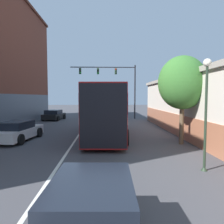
% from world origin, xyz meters
% --- Properties ---
extents(lane_center_line, '(0.14, 45.93, 0.01)m').
position_xyz_m(lane_center_line, '(0.00, 16.96, 0.00)').
color(lane_center_line, silver).
rests_on(lane_center_line, ground_plane).
extents(bus, '(3.19, 10.40, 3.71)m').
position_xyz_m(bus, '(2.16, 16.90, 2.07)').
color(bus, maroon).
rests_on(bus, ground_plane).
extents(parked_car_left_near, '(2.53, 4.04, 1.28)m').
position_xyz_m(parked_car_left_near, '(-4.42, 28.63, 0.62)').
color(parked_car_left_near, black).
rests_on(parked_car_left_near, ground_plane).
extents(parked_car_left_mid, '(2.35, 4.54, 1.32)m').
position_xyz_m(parked_car_left_mid, '(-3.83, 15.52, 0.64)').
color(parked_car_left_mid, silver).
rests_on(parked_car_left_mid, ground_plane).
extents(traffic_signal_gantry, '(8.65, 0.36, 7.14)m').
position_xyz_m(traffic_signal_gantry, '(3.31, 29.91, 5.31)').
color(traffic_signal_gantry, black).
rests_on(traffic_signal_gantry, ground_plane).
extents(street_lamp, '(0.31, 0.31, 4.42)m').
position_xyz_m(street_lamp, '(5.96, 9.15, 2.56)').
color(street_lamp, '#233323').
rests_on(street_lamp, ground_plane).
extents(street_tree_near, '(2.98, 2.69, 5.46)m').
position_xyz_m(street_tree_near, '(6.78, 14.07, 3.80)').
color(street_tree_near, brown).
rests_on(street_tree_near, ground_plane).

